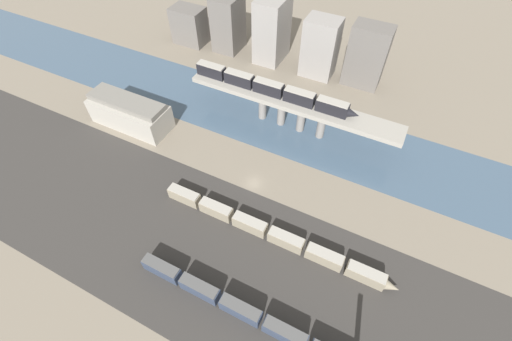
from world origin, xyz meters
TOP-DOWN VIEW (x-y plane):
  - ground_plane at (0.00, 0.00)m, footprint 400.00×400.00m
  - railbed_yard at (0.00, -24.00)m, footprint 280.00×42.00m
  - river_water at (0.00, 26.54)m, footprint 320.00×27.19m
  - bridge at (-0.00, 26.54)m, footprint 68.26×8.13m
  - train_on_bridge at (-7.21, 26.54)m, footprint 54.10×3.02m
  - train_yard_near at (19.77, -33.37)m, footprint 64.64×2.72m
  - train_yard_mid at (11.70, -13.58)m, footprint 62.18×2.78m
  - warehouse_building at (-47.13, 4.53)m, footprint 26.23×10.69m
  - city_block_far_left at (-58.29, 56.35)m, footprint 13.20×9.04m
  - city_block_left at (-41.41, 59.43)m, footprint 10.09×11.62m
  - city_block_center at (-22.78, 60.49)m, footprint 10.14×14.31m
  - city_block_right at (-2.57, 58.40)m, footprint 12.12×8.85m
  - city_block_far_right at (14.00, 60.12)m, footprint 13.27×8.30m

SIDE VIEW (x-z plane):
  - ground_plane at x=0.00m, z-range 0.00..0.00m
  - river_water at x=0.00m, z-range 0.00..0.01m
  - railbed_yard at x=0.00m, z-range 0.00..0.01m
  - train_yard_mid at x=11.70m, z-range -0.03..3.82m
  - train_yard_near at x=19.77m, z-range -0.03..4.07m
  - warehouse_building at x=-47.13m, z-range -0.25..9.77m
  - city_block_far_left at x=-58.29m, z-range 0.00..14.53m
  - bridge at x=0.00m, z-range 3.42..14.15m
  - city_block_left at x=-41.41m, z-range 0.00..21.25m
  - city_block_right at x=-2.57m, z-range 0.00..21.58m
  - city_block_far_right at x=14.00m, z-range 0.00..22.13m
  - city_block_center at x=-22.78m, z-range 0.00..23.97m
  - train_on_bridge at x=-7.21m, z-range 10.69..14.85m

